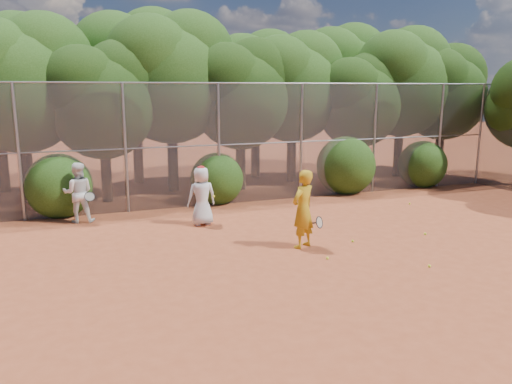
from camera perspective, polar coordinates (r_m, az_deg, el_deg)
name	(u,v)px	position (r m, az deg, el deg)	size (l,w,h in m)	color
ground	(333,255)	(11.89, 8.84, -7.16)	(80.00, 80.00, 0.00)	brown
fence_back	(244,142)	(16.79, -1.37, 5.68)	(20.05, 0.09, 4.03)	gray
tree_1	(21,78)	(18.37, -25.28, 11.71)	(4.64, 4.03, 6.35)	black
tree_2	(103,96)	(17.65, -17.09, 10.46)	(3.99, 3.47, 5.47)	black
tree_3	(171,73)	(18.98, -9.66, 13.31)	(4.89, 4.26, 6.70)	black
tree_4	(241,90)	(19.03, -1.70, 11.54)	(4.19, 3.64, 5.73)	black
tree_5	(293,83)	(20.71, 4.28, 12.33)	(4.51, 3.92, 6.17)	black
tree_6	(359,97)	(21.01, 11.72, 10.53)	(3.86, 3.36, 5.29)	black
tree_7	(403,78)	(22.93, 16.43, 12.42)	(4.77, 4.14, 6.53)	black
tree_8	(444,89)	(23.93, 20.71, 10.98)	(4.25, 3.70, 5.82)	black
tree_10	(135,68)	(21.00, -13.61, 13.62)	(5.15, 4.48, 7.06)	black
tree_11	(256,80)	(21.80, 0.04, 12.64)	(4.64, 4.03, 6.35)	black
tree_12	(342,74)	(24.29, 9.79, 13.20)	(5.02, 4.37, 6.88)	black
bush_0	(59,183)	(16.33, -21.62, 0.95)	(2.00, 2.00, 2.00)	#1E4010
bush_1	(217,176)	(16.97, -4.50, 1.79)	(1.80, 1.80, 1.80)	#1E4010
bush_2	(346,163)	(18.92, 10.22, 3.28)	(2.20, 2.20, 2.20)	#1E4010
bush_3	(423,162)	(20.93, 18.50, 3.24)	(1.90, 1.90, 1.90)	#1E4010
player_yellow	(303,209)	(12.13, 5.40, -1.97)	(0.92, 0.73, 1.92)	#C49317
player_teen	(202,196)	(14.21, -6.23, -0.42)	(0.86, 0.59, 1.71)	silver
player_white	(78,193)	(15.28, -19.67, -0.07)	(0.93, 0.77, 1.76)	white
ball_0	(353,241)	(12.94, 11.00, -5.51)	(0.07, 0.07, 0.07)	yellow
ball_1	(429,266)	(11.61, 19.20, -7.99)	(0.07, 0.07, 0.07)	yellow
ball_2	(425,234)	(14.05, 18.77, -4.55)	(0.07, 0.07, 0.07)	yellow
ball_3	(327,258)	(11.58, 8.16, -7.49)	(0.07, 0.07, 0.07)	yellow
ball_4	(410,204)	(17.53, 17.16, -1.27)	(0.07, 0.07, 0.07)	yellow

